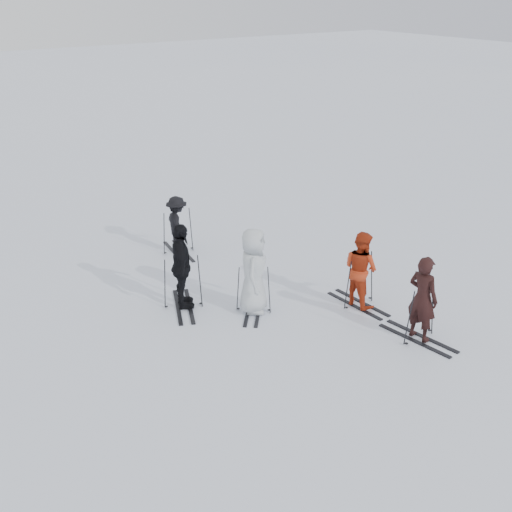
{
  "coord_description": "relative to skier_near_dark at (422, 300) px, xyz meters",
  "views": [
    {
      "loc": [
        -7.59,
        -10.13,
        6.88
      ],
      "look_at": [
        0.0,
        1.0,
        1.0
      ],
      "focal_mm": 45.0,
      "sensor_mm": 36.0,
      "label": 1
    }
  ],
  "objects": [
    {
      "name": "ground",
      "position": [
        -1.64,
        2.54,
        -0.91
      ],
      "size": [
        120.0,
        120.0,
        0.0
      ],
      "primitive_type": "plane",
      "color": "silver",
      "rests_on": "ground"
    },
    {
      "name": "skier_uphill_far",
      "position": [
        -1.94,
        6.85,
        -0.14
      ],
      "size": [
        0.72,
        1.07,
        1.55
      ],
      "primitive_type": "imported",
      "rotation": [
        0.0,
        0.0,
        1.42
      ],
      "color": "black",
      "rests_on": "ground"
    },
    {
      "name": "skier_near_dark",
      "position": [
        0.0,
        0.0,
        0.0
      ],
      "size": [
        0.52,
        0.72,
        1.83
      ],
      "primitive_type": "imported",
      "rotation": [
        0.0,
        0.0,
        1.7
      ],
      "color": "black",
      "rests_on": "ground"
    },
    {
      "name": "skis_red",
      "position": [
        0.01,
        1.82,
        -0.29
      ],
      "size": [
        1.77,
        1.01,
        1.25
      ],
      "primitive_type": null,
      "rotation": [
        0.0,
        0.0,
        1.63
      ],
      "color": "black",
      "rests_on": "ground"
    },
    {
      "name": "skier_red",
      "position": [
        0.01,
        1.82,
        -0.04
      ],
      "size": [
        0.71,
        0.89,
        1.75
      ],
      "primitive_type": "imported",
      "rotation": [
        0.0,
        0.0,
        1.63
      ],
      "color": "#B13114",
      "rests_on": "ground"
    },
    {
      "name": "skis_uphill_left",
      "position": [
        -3.34,
        3.97,
        -0.28
      ],
      "size": [
        1.97,
        1.54,
        1.27
      ],
      "primitive_type": null,
      "rotation": [
        0.0,
        0.0,
        1.17
      ],
      "color": "black",
      "rests_on": "ground"
    },
    {
      "name": "skier_grey",
      "position": [
        -2.14,
        2.92,
        0.06
      ],
      "size": [
        1.08,
        1.12,
        1.94
      ],
      "primitive_type": "imported",
      "rotation": [
        0.0,
        0.0,
        0.88
      ],
      "color": "silver",
      "rests_on": "ground"
    },
    {
      "name": "skis_uphill_far",
      "position": [
        -1.94,
        6.85,
        -0.29
      ],
      "size": [
        1.82,
        1.15,
        1.24
      ],
      "primitive_type": null,
      "rotation": [
        0.0,
        0.0,
        1.42
      ],
      "color": "black",
      "rests_on": "ground"
    },
    {
      "name": "skis_grey",
      "position": [
        -2.14,
        2.92,
        -0.35
      ],
      "size": [
        1.7,
        1.61,
        1.12
      ],
      "primitive_type": null,
      "rotation": [
        0.0,
        0.0,
        0.88
      ],
      "color": "black",
      "rests_on": "ground"
    },
    {
      "name": "skis_near_dark",
      "position": [
        0.0,
        0.0,
        -0.26
      ],
      "size": [
        1.91,
        1.17,
        1.31
      ],
      "primitive_type": null,
      "rotation": [
        0.0,
        0.0,
        1.7
      ],
      "color": "black",
      "rests_on": "ground"
    },
    {
      "name": "skier_uphill_left",
      "position": [
        -3.34,
        3.97,
        0.07
      ],
      "size": [
        0.89,
        1.25,
        1.97
      ],
      "primitive_type": "imported",
      "rotation": [
        0.0,
        0.0,
        1.17
      ],
      "color": "black",
      "rests_on": "ground"
    }
  ]
}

